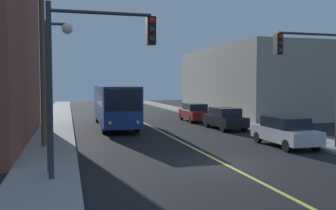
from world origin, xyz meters
name	(u,v)px	position (x,y,z in m)	size (l,w,h in m)	color
ground_plane	(225,164)	(0.00, 0.00, 0.00)	(120.00, 120.00, 0.00)	black
sidewalk_left	(54,136)	(-7.25, 10.00, 0.07)	(2.50, 90.00, 0.15)	gray
sidewalk_right	(259,129)	(7.25, 10.00, 0.07)	(2.50, 90.00, 0.15)	gray
lane_stripe_center	(149,125)	(0.00, 15.00, 0.01)	(0.16, 60.00, 0.01)	#D8CC4C
building_right_warehouse	(260,82)	(14.49, 22.79, 3.62)	(12.00, 19.96, 7.25)	gray
city_bus	(114,104)	(-2.80, 15.12, 1.82)	(2.79, 12.20, 3.20)	navy
parked_car_silver	(285,131)	(4.93, 3.17, 0.84)	(1.88, 4.43, 1.62)	#B7B7BC
parked_car_black	(225,118)	(4.89, 10.95, 0.84)	(1.87, 4.42, 1.62)	black
parked_car_red	(195,112)	(4.64, 16.94, 0.84)	(1.91, 4.44, 1.62)	maroon
utility_pole_near	(42,29)	(-7.59, 5.90, 6.19)	(2.40, 0.28, 11.05)	brown
traffic_signal_left_corner	(96,58)	(-5.41, -1.16, 4.30)	(3.75, 0.48, 6.00)	#2D2D33
traffic_signal_right_corner	(313,65)	(5.41, 1.58, 4.30)	(3.75, 0.48, 6.00)	#2D2D33
street_lamp_left	(54,74)	(-6.83, -0.21, 3.74)	(0.98, 0.40, 5.50)	#38383D
fire_hydrant	(295,130)	(6.85, 5.06, 0.58)	(0.44, 0.26, 0.84)	red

